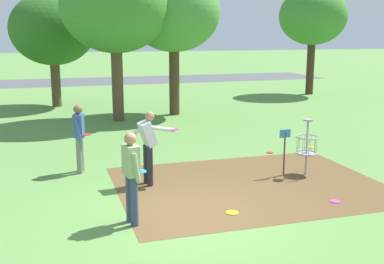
{
  "coord_description": "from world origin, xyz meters",
  "views": [
    {
      "loc": [
        -2.41,
        -8.06,
        3.44
      ],
      "look_at": [
        0.93,
        2.97,
        1.0
      ],
      "focal_mm": 44.0,
      "sensor_mm": 36.0,
      "label": 1
    }
  ],
  "objects_px": {
    "player_waiting_left": "(148,143)",
    "tree_mid_center": "(313,17)",
    "frisbee_mid_grass": "(335,202)",
    "tree_near_left": "(115,7)",
    "player_foreground_watching": "(79,135)",
    "frisbee_near_basket": "(232,213)",
    "frisbee_far_left": "(270,153)",
    "frisbee_far_right": "(310,147)",
    "disc_golf_basket": "(304,145)",
    "tree_near_right": "(174,13)",
    "player_throwing": "(131,173)",
    "tree_mid_left": "(53,29)"
  },
  "relations": [
    {
      "from": "player_waiting_left",
      "to": "tree_mid_center",
      "type": "distance_m",
      "value": 18.42
    },
    {
      "from": "frisbee_mid_grass",
      "to": "tree_near_left",
      "type": "relative_size",
      "value": 0.03
    },
    {
      "from": "player_foreground_watching",
      "to": "frisbee_near_basket",
      "type": "distance_m",
      "value": 4.62
    },
    {
      "from": "frisbee_mid_grass",
      "to": "frisbee_far_left",
      "type": "xyz_separation_m",
      "value": [
        0.52,
        4.1,
        0.0
      ]
    },
    {
      "from": "frisbee_near_basket",
      "to": "frisbee_far_right",
      "type": "relative_size",
      "value": 0.96
    },
    {
      "from": "tree_mid_center",
      "to": "disc_golf_basket",
      "type": "bearing_deg",
      "value": -121.07
    },
    {
      "from": "tree_near_left",
      "to": "tree_near_right",
      "type": "relative_size",
      "value": 1.05
    },
    {
      "from": "frisbee_mid_grass",
      "to": "tree_near_left",
      "type": "bearing_deg",
      "value": 105.64
    },
    {
      "from": "player_throwing",
      "to": "player_waiting_left",
      "type": "height_order",
      "value": "same"
    },
    {
      "from": "player_throwing",
      "to": "player_waiting_left",
      "type": "distance_m",
      "value": 2.28
    },
    {
      "from": "tree_near_right",
      "to": "disc_golf_basket",
      "type": "bearing_deg",
      "value": -85.09
    },
    {
      "from": "player_foreground_watching",
      "to": "tree_mid_center",
      "type": "xyz_separation_m",
      "value": [
        13.56,
        12.0,
        3.35
      ]
    },
    {
      "from": "player_throwing",
      "to": "tree_mid_center",
      "type": "height_order",
      "value": "tree_mid_center"
    },
    {
      "from": "player_waiting_left",
      "to": "frisbee_far_left",
      "type": "xyz_separation_m",
      "value": [
        3.97,
        1.84,
        -0.98
      ]
    },
    {
      "from": "player_waiting_left",
      "to": "frisbee_far_right",
      "type": "height_order",
      "value": "player_waiting_left"
    },
    {
      "from": "tree_mid_left",
      "to": "frisbee_near_basket",
      "type": "bearing_deg",
      "value": -78.85
    },
    {
      "from": "disc_golf_basket",
      "to": "tree_mid_left",
      "type": "distance_m",
      "value": 14.63
    },
    {
      "from": "frisbee_mid_grass",
      "to": "frisbee_far_left",
      "type": "bearing_deg",
      "value": 82.8
    },
    {
      "from": "frisbee_far_right",
      "to": "tree_mid_left",
      "type": "xyz_separation_m",
      "value": [
        -7.25,
        10.78,
        3.58
      ]
    },
    {
      "from": "player_waiting_left",
      "to": "tree_mid_left",
      "type": "bearing_deg",
      "value": 97.91
    },
    {
      "from": "tree_near_left",
      "to": "tree_mid_center",
      "type": "xyz_separation_m",
      "value": [
        11.63,
        5.12,
        -0.08
      ]
    },
    {
      "from": "disc_golf_basket",
      "to": "player_waiting_left",
      "type": "distance_m",
      "value": 3.83
    },
    {
      "from": "tree_near_left",
      "to": "frisbee_far_left",
      "type": "bearing_deg",
      "value": -61.8
    },
    {
      "from": "tree_mid_center",
      "to": "player_foreground_watching",
      "type": "bearing_deg",
      "value": -138.51
    },
    {
      "from": "player_waiting_left",
      "to": "frisbee_near_basket",
      "type": "distance_m",
      "value": 2.69
    },
    {
      "from": "disc_golf_basket",
      "to": "tree_mid_center",
      "type": "relative_size",
      "value": 0.23
    },
    {
      "from": "tree_near_right",
      "to": "tree_mid_center",
      "type": "bearing_deg",
      "value": 25.72
    },
    {
      "from": "tree_near_left",
      "to": "frisbee_near_basket",
      "type": "bearing_deg",
      "value": -86.24
    },
    {
      "from": "player_throwing",
      "to": "tree_near_right",
      "type": "relative_size",
      "value": 0.29
    },
    {
      "from": "frisbee_mid_grass",
      "to": "frisbee_far_left",
      "type": "height_order",
      "value": "same"
    },
    {
      "from": "frisbee_mid_grass",
      "to": "frisbee_far_right",
      "type": "distance_m",
      "value": 4.8
    },
    {
      "from": "tree_near_right",
      "to": "frisbee_far_left",
      "type": "bearing_deg",
      "value": -82.31
    },
    {
      "from": "frisbee_far_right",
      "to": "frisbee_near_basket",
      "type": "bearing_deg",
      "value": -134.71
    },
    {
      "from": "player_foreground_watching",
      "to": "tree_mid_center",
      "type": "height_order",
      "value": "tree_mid_center"
    },
    {
      "from": "frisbee_mid_grass",
      "to": "frisbee_far_right",
      "type": "xyz_separation_m",
      "value": [
        2.0,
        4.36,
        0.0
      ]
    },
    {
      "from": "frisbee_mid_grass",
      "to": "tree_mid_center",
      "type": "distance_m",
      "value": 18.46
    },
    {
      "from": "disc_golf_basket",
      "to": "tree_mid_center",
      "type": "bearing_deg",
      "value": 58.93
    },
    {
      "from": "player_waiting_left",
      "to": "tree_near_left",
      "type": "bearing_deg",
      "value": 86.63
    },
    {
      "from": "tree_near_right",
      "to": "tree_mid_center",
      "type": "relative_size",
      "value": 0.99
    },
    {
      "from": "disc_golf_basket",
      "to": "frisbee_far_right",
      "type": "bearing_deg",
      "value": 55.91
    },
    {
      "from": "player_throwing",
      "to": "tree_mid_center",
      "type": "relative_size",
      "value": 0.29
    },
    {
      "from": "disc_golf_basket",
      "to": "tree_mid_center",
      "type": "xyz_separation_m",
      "value": [
        8.31,
        13.8,
        3.56
      ]
    },
    {
      "from": "disc_golf_basket",
      "to": "tree_near_right",
      "type": "relative_size",
      "value": 0.24
    },
    {
      "from": "disc_golf_basket",
      "to": "player_foreground_watching",
      "type": "distance_m",
      "value": 5.55
    },
    {
      "from": "frisbee_far_left",
      "to": "frisbee_far_right",
      "type": "xyz_separation_m",
      "value": [
        1.48,
        0.26,
        0.0
      ]
    },
    {
      "from": "player_throwing",
      "to": "frisbee_mid_grass",
      "type": "xyz_separation_m",
      "value": [
        4.21,
        -0.11,
        -0.96
      ]
    },
    {
      "from": "player_foreground_watching",
      "to": "player_throwing",
      "type": "bearing_deg",
      "value": -79.26
    },
    {
      "from": "player_throwing",
      "to": "frisbee_near_basket",
      "type": "bearing_deg",
      "value": -1.84
    },
    {
      "from": "tree_near_left",
      "to": "tree_near_right",
      "type": "xyz_separation_m",
      "value": [
        2.51,
        0.73,
        -0.16
      ]
    },
    {
      "from": "disc_golf_basket",
      "to": "tree_near_right",
      "type": "xyz_separation_m",
      "value": [
        -0.81,
        9.4,
        3.48
      ]
    }
  ]
}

